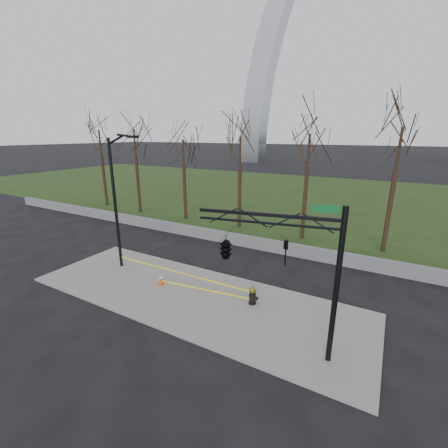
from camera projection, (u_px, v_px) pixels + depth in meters
The scene contains 11 objects.
ground at pixel (191, 296), 15.78m from camera, with size 500.00×500.00×0.00m, color black.
sidewalk at pixel (191, 296), 15.76m from camera, with size 18.00×6.00×0.10m, color slate.
grass_strip at pixel (319, 197), 40.84m from camera, with size 120.00×40.00×0.06m, color #1F3112.
guardrail at pixel (253, 242), 22.33m from camera, with size 60.00×0.30×0.90m, color #59595B.
gateway_arch at pixel (375, 24), 69.12m from camera, with size 66.00×6.00×65.00m, color #B5B8BD, non-canonical shape.
tree_row at pixel (238, 175), 25.97m from camera, with size 39.39×4.00×9.64m.
fire_hydrant at pixel (253, 296), 14.80m from camera, with size 0.59×0.41×0.95m.
traffic_cone at pixel (161, 279), 16.75m from camera, with size 0.34×0.34×0.60m.
street_light at pixel (117, 195), 17.78m from camera, with size 2.39×0.28×8.21m.
traffic_signal_mast at pixel (246, 249), 11.00m from camera, with size 5.01×2.54×6.00m.
caution_tape at pixel (187, 278), 16.50m from camera, with size 9.13×0.69×0.48m.
Camera 1 is at (8.37, -11.38, 8.18)m, focal length 24.09 mm.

